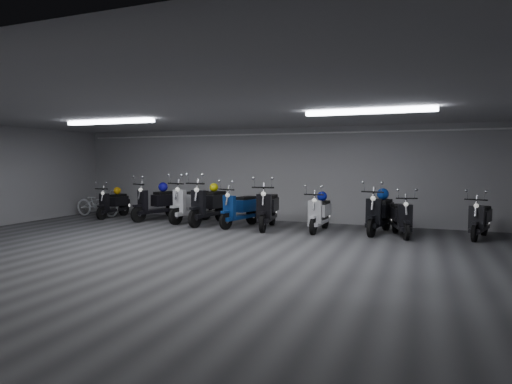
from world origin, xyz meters
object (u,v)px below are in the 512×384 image
at_px(scooter_2, 191,198).
at_px(scooter_9, 480,214).
at_px(scooter_7, 380,207).
at_px(bicycle, 97,200).
at_px(scooter_0, 113,199).
at_px(scooter_5, 268,202).
at_px(helmet_3, 322,196).
at_px(scooter_8, 401,212).
at_px(scooter_3, 209,198).
at_px(helmet_2, 383,194).
at_px(helmet_1, 214,187).
at_px(helmet_4, 163,187).
at_px(scooter_1, 156,198).
at_px(scooter_4, 239,203).
at_px(scooter_6, 320,208).
at_px(helmet_0, 117,191).

height_order(scooter_2, scooter_9, scooter_2).
distance_m(scooter_7, bicycle, 8.93).
bearing_deg(scooter_0, scooter_5, -3.69).
distance_m(scooter_2, helmet_3, 3.96).
bearing_deg(scooter_8, scooter_3, 163.82).
relative_size(scooter_3, helmet_2, 6.85).
height_order(scooter_5, helmet_1, scooter_5).
bearing_deg(helmet_4, scooter_9, -1.15).
xyz_separation_m(scooter_1, helmet_4, (0.09, 0.24, 0.31)).
relative_size(scooter_9, helmet_1, 6.38).
distance_m(scooter_3, scooter_4, 0.99).
relative_size(scooter_0, scooter_3, 0.80).
bearing_deg(helmet_3, scooter_4, -174.22).
bearing_deg(scooter_0, helmet_4, 7.69).
height_order(scooter_8, helmet_2, scooter_8).
bearing_deg(scooter_7, scooter_6, -159.33).
bearing_deg(scooter_3, scooter_6, 5.17).
height_order(scooter_2, helmet_3, scooter_2).
xyz_separation_m(scooter_1, helmet_2, (6.65, 0.18, 0.28)).
relative_size(scooter_0, helmet_3, 6.17).
bearing_deg(helmet_1, scooter_2, -178.28).
height_order(scooter_8, helmet_1, scooter_8).
distance_m(scooter_4, helmet_1, 1.09).
relative_size(scooter_4, helmet_2, 6.04).
xyz_separation_m(scooter_3, helmet_3, (3.23, 0.16, 0.15)).
distance_m(bicycle, helmet_3, 7.48).
bearing_deg(scooter_8, scooter_5, 165.28).
height_order(scooter_3, scooter_4, scooter_3).
bearing_deg(scooter_6, scooter_5, -175.33).
distance_m(scooter_5, scooter_8, 3.38).
distance_m(scooter_2, scooter_7, 5.41).
height_order(helmet_1, helmet_4, helmet_1).
xyz_separation_m(scooter_0, scooter_7, (8.23, -0.07, 0.08)).
relative_size(scooter_6, scooter_9, 1.04).
xyz_separation_m(helmet_1, helmet_4, (-1.85, 0.18, -0.04)).
distance_m(scooter_5, helmet_1, 1.86).
bearing_deg(scooter_6, scooter_3, -178.10).
distance_m(scooter_6, scooter_9, 3.74).
xyz_separation_m(scooter_2, helmet_0, (-2.82, 0.19, 0.13)).
bearing_deg(helmet_1, scooter_5, -12.07).
bearing_deg(helmet_4, scooter_4, -10.60).
height_order(scooter_4, helmet_4, scooter_4).
bearing_deg(helmet_0, scooter_6, -4.30).
xyz_separation_m(scooter_4, scooter_5, (0.84, -0.04, 0.05)).
height_order(scooter_4, bicycle, scooter_4).
height_order(helmet_2, helmet_3, helmet_2).
bearing_deg(scooter_1, helmet_4, 90.00).
distance_m(scooter_6, scooter_8, 1.98).
xyz_separation_m(scooter_2, scooter_3, (0.72, -0.25, 0.02)).
bearing_deg(scooter_8, helmet_0, 161.19).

